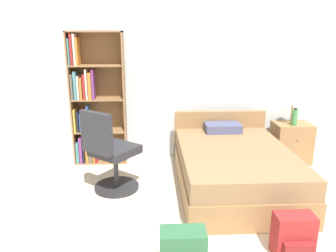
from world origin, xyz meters
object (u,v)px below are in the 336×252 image
bookshelf (91,104)px  table_lamp (293,98)px  office_chair (110,154)px  nightstand (291,142)px  water_bottle (295,117)px  bed (233,166)px  backpack_red (294,236)px

bookshelf → table_lamp: 2.93m
office_chair → nightstand: (2.60, 0.86, -0.19)m
table_lamp → water_bottle: (0.00, -0.11, -0.25)m
bookshelf → office_chair: (0.36, -0.98, -0.42)m
table_lamp → bed: bearing=-142.1°
bookshelf → nightstand: bookshelf is taller
bookshelf → backpack_red: 3.18m
nightstand → water_bottle: water_bottle is taller
water_bottle → backpack_red: bearing=-112.2°
office_chair → table_lamp: size_ratio=2.20×
bookshelf → backpack_red: bookshelf is taller
table_lamp → backpack_red: (-0.84, -2.17, -0.79)m
bed → nightstand: size_ratio=3.24×
bookshelf → water_bottle: bearing=-4.5°
office_chair → table_lamp: bearing=18.6°
table_lamp → water_bottle: size_ratio=1.87×
office_chair → bed: bearing=1.8°
bed → nightstand: bed is taller
table_lamp → backpack_red: 2.45m
nightstand → table_lamp: table_lamp is taller
bookshelf → bed: 2.19m
table_lamp → nightstand: bearing=-14.3°
backpack_red → nightstand: bearing=68.0°
bookshelf → nightstand: 3.03m
nightstand → table_lamp: size_ratio=1.26×
water_bottle → table_lamp: bearing=90.8°
nightstand → bookshelf: bearing=177.6°
office_chair → bookshelf: bearing=110.2°
nightstand → backpack_red: (-0.87, -2.16, -0.11)m
nightstand → backpack_red: nightstand is taller
nightstand → backpack_red: size_ratio=1.54×
water_bottle → backpack_red: size_ratio=0.65×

